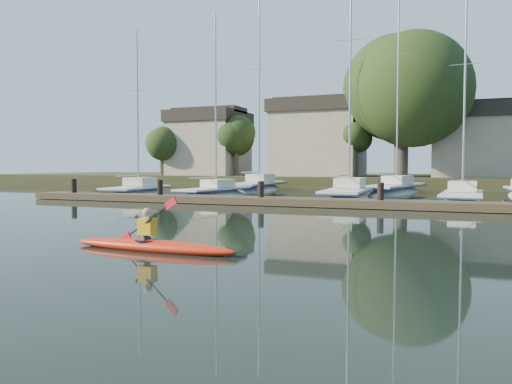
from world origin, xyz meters
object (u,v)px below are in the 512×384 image
(sailboat_0, at_px, (137,199))
(sailboat_2, at_px, (348,203))
(dock, at_px, (318,202))
(sailboat_6, at_px, (395,196))
(sailboat_1, at_px, (214,199))
(sailboat_5, at_px, (258,193))
(sailboat_3, at_px, (462,207))
(kayak, at_px, (152,243))

(sailboat_0, height_order, sailboat_2, sailboat_2)
(dock, distance_m, sailboat_2, 5.08)
(sailboat_6, bearing_deg, sailboat_2, -90.78)
(sailboat_1, relative_size, sailboat_2, 0.81)
(sailboat_6, bearing_deg, sailboat_5, -168.74)
(sailboat_3, xyz_separation_m, sailboat_5, (-14.89, 8.98, -0.02))
(sailboat_1, height_order, sailboat_6, sailboat_6)
(sailboat_0, bearing_deg, sailboat_5, 55.53)
(dock, distance_m, sailboat_5, 15.60)
(sailboat_0, xyz_separation_m, sailboat_5, (4.92, 9.39, -0.01))
(kayak, distance_m, sailboat_5, 28.29)
(kayak, bearing_deg, sailboat_6, 86.09)
(sailboat_1, height_order, sailboat_2, sailboat_2)
(dock, bearing_deg, sailboat_1, 148.51)
(kayak, relative_size, sailboat_3, 0.35)
(sailboat_2, xyz_separation_m, sailboat_5, (-8.79, 8.19, -0.01))
(sailboat_3, bearing_deg, kayak, -107.98)
(sailboat_5, bearing_deg, sailboat_2, -44.00)
(kayak, height_order, sailboat_0, sailboat_0)
(kayak, relative_size, sailboat_0, 0.36)
(sailboat_1, bearing_deg, sailboat_3, 4.51)
(sailboat_2, bearing_deg, sailboat_6, 75.25)
(sailboat_0, distance_m, sailboat_6, 18.09)
(dock, relative_size, sailboat_1, 2.63)
(dock, relative_size, sailboat_3, 2.70)
(kayak, bearing_deg, sailboat_3, 70.73)
(dock, bearing_deg, sailboat_5, 121.99)
(sailboat_5, xyz_separation_m, sailboat_6, (10.60, -0.10, 0.01))
(sailboat_3, relative_size, sailboat_5, 0.76)
(sailboat_2, relative_size, sailboat_3, 1.26)
(kayak, distance_m, sailboat_6, 27.22)
(dock, bearing_deg, kayak, -91.72)
(dock, bearing_deg, sailboat_0, 163.77)
(kayak, distance_m, sailboat_3, 19.53)
(sailboat_5, bearing_deg, dock, -59.02)
(sailboat_3, bearing_deg, sailboat_5, 152.12)
(sailboat_1, xyz_separation_m, sailboat_2, (8.61, 0.08, -0.02))
(sailboat_0, bearing_deg, sailboat_3, -5.62)
(kayak, bearing_deg, sailboat_0, 127.56)
(sailboat_1, height_order, sailboat_5, sailboat_5)
(kayak, distance_m, sailboat_0, 21.90)
(sailboat_0, relative_size, sailboat_3, 0.96)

